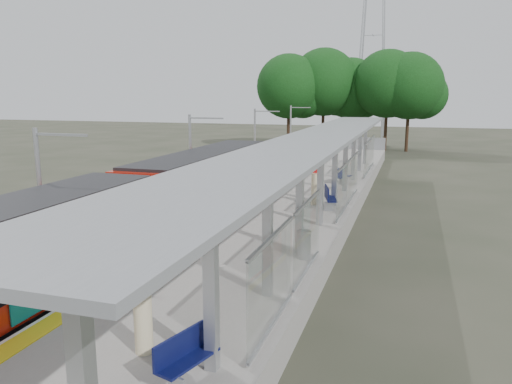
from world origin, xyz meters
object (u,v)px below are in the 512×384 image
(train, at_px, (132,212))
(litter_bin, at_px, (304,245))
(info_pillar_far, at_px, (315,189))
(bench_far, at_px, (342,175))
(info_pillar_near, at_px, (143,319))
(bench_near, at_px, (185,356))
(bench_mid, at_px, (329,197))

(train, bearing_deg, litter_bin, -3.07)
(info_pillar_far, relative_size, litter_bin, 1.96)
(bench_far, height_order, litter_bin, litter_bin)
(bench_far, distance_m, info_pillar_far, 6.64)
(train, xyz_separation_m, litter_bin, (6.80, -0.36, -0.57))
(info_pillar_near, xyz_separation_m, info_pillar_far, (0.74, 15.69, 0.06))
(litter_bin, bearing_deg, info_pillar_near, -105.21)
(bench_far, bearing_deg, litter_bin, -64.43)
(litter_bin, bearing_deg, info_pillar_far, 98.24)
(train, relative_size, info_pillar_far, 14.59)
(bench_near, bearing_deg, info_pillar_near, 168.38)
(train, bearing_deg, bench_near, -53.45)
(bench_near, xyz_separation_m, bench_far, (-0.13, 23.02, -0.01))
(litter_bin, bearing_deg, bench_far, 92.94)
(bench_near, bearing_deg, bench_mid, 106.10)
(bench_far, distance_m, info_pillar_near, 22.34)
(litter_bin, bearing_deg, bench_mid, 93.19)
(bench_far, relative_size, litter_bin, 1.51)
(bench_mid, relative_size, info_pillar_near, 0.94)
(bench_mid, relative_size, info_pillar_far, 0.87)
(bench_mid, height_order, bench_far, bench_mid)
(info_pillar_near, distance_m, info_pillar_far, 15.71)
(litter_bin, bearing_deg, bench_near, -94.64)
(info_pillar_far, height_order, litter_bin, info_pillar_far)
(train, distance_m, bench_near, 10.35)
(bench_mid, bearing_deg, info_pillar_far, 127.39)
(info_pillar_near, height_order, info_pillar_far, info_pillar_far)
(info_pillar_near, bearing_deg, bench_mid, 68.51)
(bench_mid, bearing_deg, bench_near, -106.35)
(bench_mid, bearing_deg, train, -145.87)
(info_pillar_far, distance_m, litter_bin, 8.56)
(bench_near, bearing_deg, litter_bin, 102.20)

